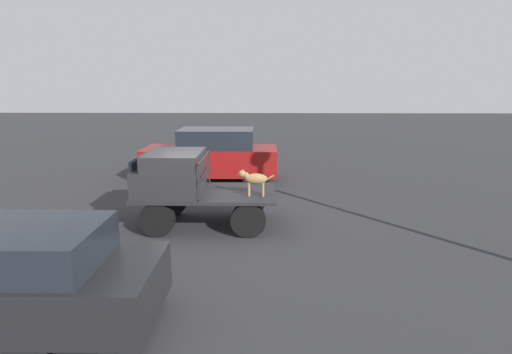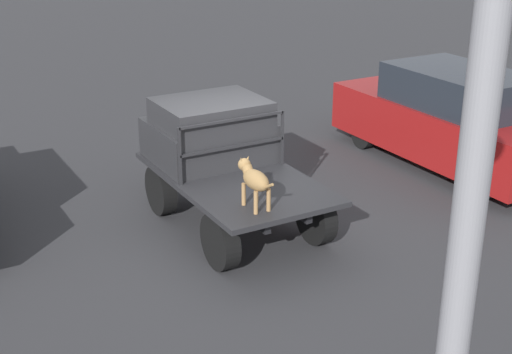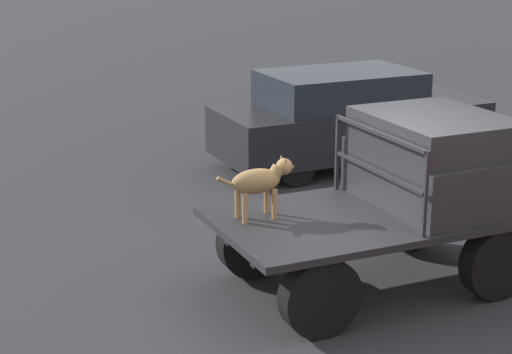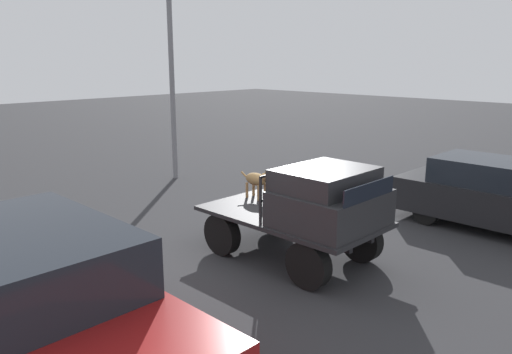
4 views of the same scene
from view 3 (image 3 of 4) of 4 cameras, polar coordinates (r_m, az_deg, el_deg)
ground_plane at (r=9.87m, az=7.58°, el=-7.22°), size 80.00×80.00×0.00m
flatbed_truck at (r=9.63m, az=7.72°, el=-3.82°), size 3.51×1.95×0.90m
truck_cab at (r=9.88m, az=12.21°, el=1.07°), size 1.59×1.83×1.02m
truck_headboard at (r=9.39m, az=8.15°, el=1.18°), size 0.04×1.83×0.90m
dog at (r=9.14m, az=0.33°, el=-0.25°), size 0.91×0.27×0.67m
parked_sedan at (r=14.47m, az=6.16°, el=3.95°), size 4.57×1.80×1.60m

